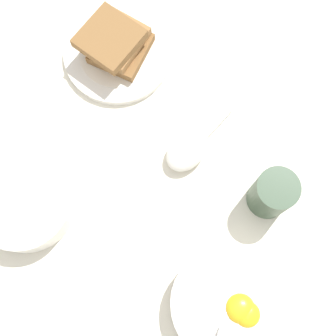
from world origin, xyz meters
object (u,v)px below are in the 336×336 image
toast_sandwich (115,42)px  drinking_cup (273,193)px  congee_bowl (24,202)px  egg_bowl (227,304)px  toast_plate (118,54)px  soup_spoon (190,147)px

toast_sandwich → drinking_cup: bearing=-11.7°
congee_bowl → drinking_cup: size_ratio=1.67×
egg_bowl → congee_bowl: egg_bowl is taller
egg_bowl → congee_bowl: bearing=-171.4°
toast_plate → soup_spoon: size_ratio=1.26×
toast_plate → soup_spoon: 0.21m
toast_sandwich → soup_spoon: toast_sandwich is taller
toast_plate → drinking_cup: 0.36m
egg_bowl → drinking_cup: drinking_cup is taller
egg_bowl → soup_spoon: size_ratio=1.12×
toast_sandwich → congee_bowl: (0.04, -0.30, -0.02)m
toast_sandwich → toast_plate: bearing=-37.0°
egg_bowl → congee_bowl: 0.35m
toast_sandwich → soup_spoon: (0.20, -0.07, -0.03)m
toast_plate → toast_sandwich: (-0.00, 0.00, 0.04)m
egg_bowl → soup_spoon: egg_bowl is taller
egg_bowl → congee_bowl: (-0.34, -0.05, -0.00)m
toast_plate → drinking_cup: size_ratio=2.04×
soup_spoon → congee_bowl: (-0.16, -0.22, 0.01)m
egg_bowl → drinking_cup: 0.18m
toast_sandwich → soup_spoon: size_ratio=0.73×
toast_sandwich → soup_spoon: bearing=-20.1°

